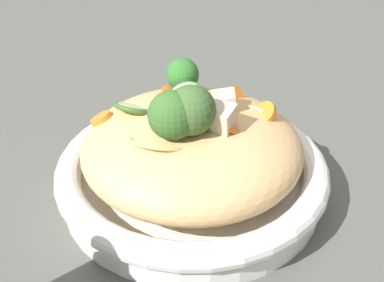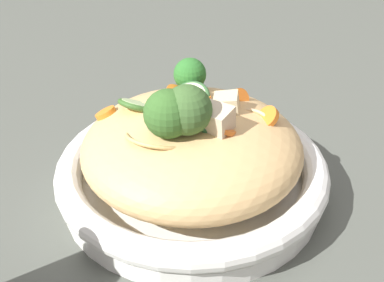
{
  "view_description": "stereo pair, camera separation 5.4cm",
  "coord_description": "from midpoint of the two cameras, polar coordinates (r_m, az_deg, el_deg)",
  "views": [
    {
      "loc": [
        0.21,
        -0.4,
        0.36
      ],
      "look_at": [
        0.0,
        0.0,
        0.07
      ],
      "focal_mm": 48.66,
      "sensor_mm": 36.0,
      "label": 1
    },
    {
      "loc": [
        0.25,
        -0.38,
        0.36
      ],
      "look_at": [
        0.0,
        0.0,
        0.07
      ],
      "focal_mm": 48.66,
      "sensor_mm": 36.0,
      "label": 2
    }
  ],
  "objects": [
    {
      "name": "noodle_heap",
      "position": [
        0.54,
        -2.85,
        -0.79
      ],
      "size": [
        0.23,
        0.23,
        0.08
      ],
      "color": "tan",
      "rests_on": "serving_bowl"
    },
    {
      "name": "serving_bowl",
      "position": [
        0.56,
        -2.74,
        -3.83
      ],
      "size": [
        0.29,
        0.29,
        0.05
      ],
      "color": "white",
      "rests_on": "ground_plane"
    },
    {
      "name": "broccoli_florets",
      "position": [
        0.5,
        -4.2,
        3.83
      ],
      "size": [
        0.1,
        0.15,
        0.06
      ],
      "color": "#9BC07A",
      "rests_on": "serving_bowl"
    },
    {
      "name": "carrot_coins",
      "position": [
        0.54,
        -2.09,
        3.54
      ],
      "size": [
        0.19,
        0.12,
        0.03
      ],
      "color": "orange",
      "rests_on": "serving_bowl"
    },
    {
      "name": "ground_plane",
      "position": [
        0.58,
        -2.68,
        -5.77
      ],
      "size": [
        3.0,
        3.0,
        0.0
      ],
      "primitive_type": "plane",
      "color": "#4D5048"
    },
    {
      "name": "chicken_chunks",
      "position": [
        0.51,
        -0.04,
        2.89
      ],
      "size": [
        0.05,
        0.07,
        0.03
      ],
      "color": "beige",
      "rests_on": "serving_bowl"
    },
    {
      "name": "zucchini_slices",
      "position": [
        0.54,
        -5.01,
        3.61
      ],
      "size": [
        0.13,
        0.08,
        0.03
      ],
      "color": "#C2DE96",
      "rests_on": "serving_bowl"
    }
  ]
}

